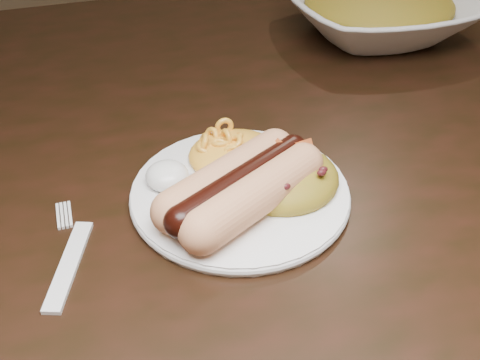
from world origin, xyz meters
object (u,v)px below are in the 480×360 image
object	(u,v)px
serving_bowl	(377,12)
table	(166,205)
plate	(240,193)
fork	(69,265)

from	to	relation	value
serving_bowl	table	bearing A→B (deg)	-152.93
plate	serving_bowl	distance (m)	0.43
table	fork	xyz separation A→B (m)	(-0.11, -0.16, 0.09)
fork	plate	bearing A→B (deg)	34.67
serving_bowl	plate	bearing A→B (deg)	-135.19
plate	fork	world-z (taller)	plate
fork	serving_bowl	xyz separation A→B (m)	(0.47, 0.35, 0.03)
table	serving_bowl	xyz separation A→B (m)	(0.36, 0.18, 0.13)
plate	fork	size ratio (longest dim) A/B	1.57
table	plate	world-z (taller)	plate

